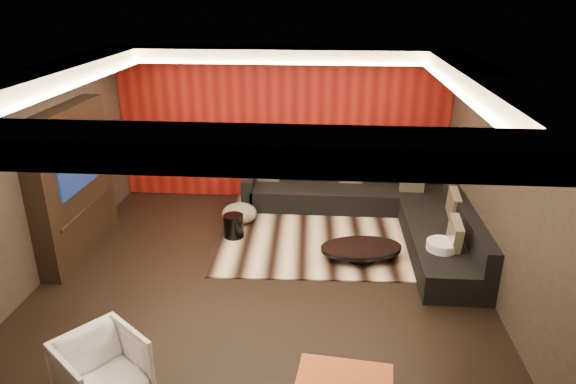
# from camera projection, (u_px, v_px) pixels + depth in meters

# --- Properties ---
(floor) EXTENTS (6.00, 6.00, 0.02)m
(floor) POSITION_uv_depth(u_px,v_px,m) (263.00, 278.00, 7.12)
(floor) COLOR black
(floor) RESTS_ON ground
(ceiling) EXTENTS (6.00, 6.00, 0.02)m
(ceiling) POSITION_uv_depth(u_px,v_px,m) (259.00, 72.00, 6.07)
(ceiling) COLOR silver
(ceiling) RESTS_ON ground
(wall_back) EXTENTS (6.00, 0.02, 2.80)m
(wall_back) POSITION_uv_depth(u_px,v_px,m) (282.00, 125.00, 9.38)
(wall_back) COLOR black
(wall_back) RESTS_ON ground
(wall_left) EXTENTS (0.02, 6.00, 2.80)m
(wall_left) POSITION_uv_depth(u_px,v_px,m) (37.00, 177.00, 6.82)
(wall_left) COLOR black
(wall_left) RESTS_ON ground
(wall_right) EXTENTS (0.02, 6.00, 2.80)m
(wall_right) POSITION_uv_depth(u_px,v_px,m) (501.00, 190.00, 6.37)
(wall_right) COLOR black
(wall_right) RESTS_ON ground
(red_feature_wall) EXTENTS (5.98, 0.05, 2.78)m
(red_feature_wall) POSITION_uv_depth(u_px,v_px,m) (282.00, 126.00, 9.34)
(red_feature_wall) COLOR #6B0C0A
(red_feature_wall) RESTS_ON ground
(soffit_back) EXTENTS (6.00, 0.60, 0.22)m
(soffit_back) POSITION_uv_depth(u_px,v_px,m) (280.00, 55.00, 8.61)
(soffit_back) COLOR silver
(soffit_back) RESTS_ON ground
(soffit_front) EXTENTS (6.00, 0.60, 0.22)m
(soffit_front) POSITION_uv_depth(u_px,v_px,m) (209.00, 148.00, 3.62)
(soffit_front) COLOR silver
(soffit_front) RESTS_ON ground
(soffit_left) EXTENTS (0.60, 4.80, 0.22)m
(soffit_left) POSITION_uv_depth(u_px,v_px,m) (42.00, 79.00, 6.31)
(soffit_left) COLOR silver
(soffit_left) RESTS_ON ground
(soffit_right) EXTENTS (0.60, 4.80, 0.22)m
(soffit_right) POSITION_uv_depth(u_px,v_px,m) (491.00, 86.00, 5.92)
(soffit_right) COLOR silver
(soffit_right) RESTS_ON ground
(cove_back) EXTENTS (4.80, 0.08, 0.04)m
(cove_back) POSITION_uv_depth(u_px,v_px,m) (278.00, 63.00, 8.33)
(cove_back) COLOR #FFD899
(cove_back) RESTS_ON ground
(cove_front) EXTENTS (4.80, 0.08, 0.04)m
(cove_front) POSITION_uv_depth(u_px,v_px,m) (219.00, 146.00, 3.96)
(cove_front) COLOR #FFD899
(cove_front) RESTS_ON ground
(cove_left) EXTENTS (0.08, 4.80, 0.04)m
(cove_left) POSITION_uv_depth(u_px,v_px,m) (69.00, 87.00, 6.32)
(cove_left) COLOR #FFD899
(cove_left) RESTS_ON ground
(cove_right) EXTENTS (0.08, 4.80, 0.04)m
(cove_right) POSITION_uv_depth(u_px,v_px,m) (460.00, 93.00, 5.98)
(cove_right) COLOR #FFD899
(cove_right) RESTS_ON ground
(tv_surround) EXTENTS (0.30, 2.00, 2.20)m
(tv_surround) POSITION_uv_depth(u_px,v_px,m) (73.00, 182.00, 7.47)
(tv_surround) COLOR black
(tv_surround) RESTS_ON ground
(tv_screen) EXTENTS (0.04, 1.30, 0.80)m
(tv_screen) POSITION_uv_depth(u_px,v_px,m) (80.00, 160.00, 7.33)
(tv_screen) COLOR black
(tv_screen) RESTS_ON ground
(tv_shelf) EXTENTS (0.04, 1.60, 0.04)m
(tv_shelf) POSITION_uv_depth(u_px,v_px,m) (87.00, 208.00, 7.61)
(tv_shelf) COLOR black
(tv_shelf) RESTS_ON ground
(rug) EXTENTS (4.11, 3.15, 0.02)m
(rug) POSITION_uv_depth(u_px,v_px,m) (343.00, 232.00, 8.41)
(rug) COLOR beige
(rug) RESTS_ON floor
(coffee_table) EXTENTS (1.38, 1.38, 0.20)m
(coffee_table) POSITION_uv_depth(u_px,v_px,m) (361.00, 252.00, 7.54)
(coffee_table) COLOR black
(coffee_table) RESTS_ON rug
(drum_stool) EXTENTS (0.36, 0.36, 0.38)m
(drum_stool) POSITION_uv_depth(u_px,v_px,m) (234.00, 226.00, 8.17)
(drum_stool) COLOR black
(drum_stool) RESTS_ON rug
(striped_pouf) EXTENTS (0.75, 0.75, 0.32)m
(striped_pouf) POSITION_uv_depth(u_px,v_px,m) (240.00, 213.00, 8.69)
(striped_pouf) COLOR beige
(striped_pouf) RESTS_ON rug
(white_side_table) EXTENTS (0.44, 0.44, 0.52)m
(white_side_table) POSITION_uv_depth(u_px,v_px,m) (440.00, 258.00, 7.09)
(white_side_table) COLOR silver
(white_side_table) RESTS_ON floor
(armchair) EXTENTS (1.02, 1.02, 0.67)m
(armchair) POSITION_uv_depth(u_px,v_px,m) (102.00, 370.00, 4.92)
(armchair) COLOR silver
(armchair) RESTS_ON floor
(sectional_sofa) EXTENTS (3.65, 3.50, 0.75)m
(sectional_sofa) POSITION_uv_depth(u_px,v_px,m) (379.00, 210.00, 8.61)
(sectional_sofa) COLOR black
(sectional_sofa) RESTS_ON floor
(throw_pillows) EXTENTS (3.32, 2.79, 0.50)m
(throw_pillows) POSITION_uv_depth(u_px,v_px,m) (382.00, 190.00, 8.51)
(throw_pillows) COLOR tan
(throw_pillows) RESTS_ON sectional_sofa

